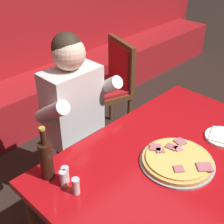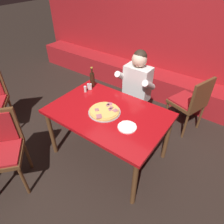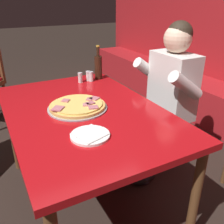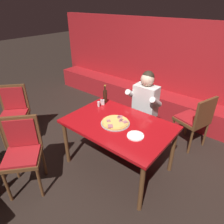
{
  "view_description": "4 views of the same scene",
  "coord_description": "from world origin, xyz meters",
  "px_view_note": "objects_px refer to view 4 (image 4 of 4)",
  "views": [
    {
      "loc": [
        -1.14,
        -0.65,
        1.85
      ],
      "look_at": [
        -0.14,
        0.33,
        0.96
      ],
      "focal_mm": 50.0,
      "sensor_mm": 36.0,
      "label": 1
    },
    {
      "loc": [
        1.16,
        -1.51,
        2.23
      ],
      "look_at": [
        0.01,
        0.07,
        0.72
      ],
      "focal_mm": 32.0,
      "sensor_mm": 36.0,
      "label": 2
    },
    {
      "loc": [
        1.4,
        -0.53,
        1.44
      ],
      "look_at": [
        0.11,
        0.15,
        0.76
      ],
      "focal_mm": 40.0,
      "sensor_mm": 36.0,
      "label": 3
    },
    {
      "loc": [
        1.36,
        -1.8,
        2.21
      ],
      "look_at": [
        -0.18,
        0.08,
        0.84
      ],
      "focal_mm": 32.0,
      "sensor_mm": 36.0,
      "label": 4
    }
  ],
  "objects_px": {
    "diner_seated_blue_shirt": "(142,107)",
    "dining_chair_far_left": "(22,149)",
    "shaker_red_pepper_flakes": "(103,102)",
    "plate_white_paper": "(135,136)",
    "main_dining_table": "(118,128)",
    "beer_bottle": "(105,96)",
    "shaker_black_pepper": "(102,102)",
    "pizza": "(115,122)",
    "dining_chair_by_booth": "(196,118)",
    "shaker_oregano": "(99,104)",
    "dining_chair_side_aisle": "(14,110)"
  },
  "relations": [
    {
      "from": "shaker_red_pepper_flakes",
      "to": "dining_chair_side_aisle",
      "type": "height_order",
      "value": "dining_chair_side_aisle"
    },
    {
      "from": "diner_seated_blue_shirt",
      "to": "dining_chair_by_booth",
      "type": "relative_size",
      "value": 1.37
    },
    {
      "from": "shaker_black_pepper",
      "to": "pizza",
      "type": "bearing_deg",
      "value": -29.83
    },
    {
      "from": "main_dining_table",
      "to": "shaker_oregano",
      "type": "relative_size",
      "value": 16.53
    },
    {
      "from": "shaker_red_pepper_flakes",
      "to": "dining_chair_far_left",
      "type": "bearing_deg",
      "value": -99.92
    },
    {
      "from": "main_dining_table",
      "to": "pizza",
      "type": "bearing_deg",
      "value": -132.11
    },
    {
      "from": "shaker_black_pepper",
      "to": "dining_chair_by_booth",
      "type": "bearing_deg",
      "value": 36.84
    },
    {
      "from": "beer_bottle",
      "to": "main_dining_table",
      "type": "bearing_deg",
      "value": -33.56
    },
    {
      "from": "diner_seated_blue_shirt",
      "to": "dining_chair_far_left",
      "type": "bearing_deg",
      "value": -111.88
    },
    {
      "from": "shaker_oregano",
      "to": "dining_chair_far_left",
      "type": "relative_size",
      "value": 0.09
    },
    {
      "from": "pizza",
      "to": "shaker_black_pepper",
      "type": "xyz_separation_m",
      "value": [
        -0.51,
        0.29,
        0.02
      ]
    },
    {
      "from": "diner_seated_blue_shirt",
      "to": "plate_white_paper",
      "type": "bearing_deg",
      "value": -64.04
    },
    {
      "from": "plate_white_paper",
      "to": "beer_bottle",
      "type": "bearing_deg",
      "value": 152.34
    },
    {
      "from": "dining_chair_far_left",
      "to": "beer_bottle",
      "type": "bearing_deg",
      "value": 82.3
    },
    {
      "from": "beer_bottle",
      "to": "dining_chair_by_booth",
      "type": "distance_m",
      "value": 1.5
    },
    {
      "from": "main_dining_table",
      "to": "shaker_red_pepper_flakes",
      "type": "relative_size",
      "value": 16.53
    },
    {
      "from": "plate_white_paper",
      "to": "dining_chair_far_left",
      "type": "distance_m",
      "value": 1.42
    },
    {
      "from": "dining_chair_side_aisle",
      "to": "dining_chair_far_left",
      "type": "height_order",
      "value": "dining_chair_side_aisle"
    },
    {
      "from": "dining_chair_far_left",
      "to": "main_dining_table",
      "type": "bearing_deg",
      "value": 53.76
    },
    {
      "from": "main_dining_table",
      "to": "dining_chair_by_booth",
      "type": "distance_m",
      "value": 1.36
    },
    {
      "from": "diner_seated_blue_shirt",
      "to": "dining_chair_by_booth",
      "type": "bearing_deg",
      "value": 32.81
    },
    {
      "from": "main_dining_table",
      "to": "pizza",
      "type": "height_order",
      "value": "pizza"
    },
    {
      "from": "beer_bottle",
      "to": "shaker_black_pepper",
      "type": "bearing_deg",
      "value": -82.17
    },
    {
      "from": "pizza",
      "to": "diner_seated_blue_shirt",
      "type": "distance_m",
      "value": 0.74
    },
    {
      "from": "plate_white_paper",
      "to": "main_dining_table",
      "type": "bearing_deg",
      "value": 163.45
    },
    {
      "from": "dining_chair_side_aisle",
      "to": "beer_bottle",
      "type": "bearing_deg",
      "value": 37.44
    },
    {
      "from": "pizza",
      "to": "diner_seated_blue_shirt",
      "type": "height_order",
      "value": "diner_seated_blue_shirt"
    },
    {
      "from": "shaker_red_pepper_flakes",
      "to": "shaker_oregano",
      "type": "relative_size",
      "value": 1.0
    },
    {
      "from": "shaker_black_pepper",
      "to": "dining_chair_side_aisle",
      "type": "xyz_separation_m",
      "value": [
        -1.24,
        -0.83,
        -0.21
      ]
    },
    {
      "from": "shaker_red_pepper_flakes",
      "to": "dining_chair_side_aisle",
      "type": "distance_m",
      "value": 1.54
    },
    {
      "from": "plate_white_paper",
      "to": "shaker_red_pepper_flakes",
      "type": "height_order",
      "value": "shaker_red_pepper_flakes"
    },
    {
      "from": "beer_bottle",
      "to": "diner_seated_blue_shirt",
      "type": "distance_m",
      "value": 0.62
    },
    {
      "from": "shaker_black_pepper",
      "to": "dining_chair_by_booth",
      "type": "distance_m",
      "value": 1.54
    },
    {
      "from": "pizza",
      "to": "shaker_oregano",
      "type": "bearing_deg",
      "value": 156.78
    },
    {
      "from": "shaker_red_pepper_flakes",
      "to": "dining_chair_by_booth",
      "type": "distance_m",
      "value": 1.51
    },
    {
      "from": "pizza",
      "to": "plate_white_paper",
      "type": "xyz_separation_m",
      "value": [
        0.37,
        -0.07,
        -0.01
      ]
    },
    {
      "from": "plate_white_paper",
      "to": "shaker_black_pepper",
      "type": "xyz_separation_m",
      "value": [
        -0.88,
        0.36,
        0.03
      ]
    },
    {
      "from": "shaker_black_pepper",
      "to": "plate_white_paper",
      "type": "bearing_deg",
      "value": -22.44
    },
    {
      "from": "pizza",
      "to": "main_dining_table",
      "type": "bearing_deg",
      "value": 47.89
    },
    {
      "from": "shaker_oregano",
      "to": "dining_chair_by_booth",
      "type": "xyz_separation_m",
      "value": [
        1.21,
        0.99,
        -0.25
      ]
    },
    {
      "from": "shaker_oregano",
      "to": "diner_seated_blue_shirt",
      "type": "height_order",
      "value": "diner_seated_blue_shirt"
    },
    {
      "from": "pizza",
      "to": "beer_bottle",
      "type": "relative_size",
      "value": 1.33
    },
    {
      "from": "pizza",
      "to": "dining_chair_by_booth",
      "type": "distance_m",
      "value": 1.41
    },
    {
      "from": "shaker_red_pepper_flakes",
      "to": "diner_seated_blue_shirt",
      "type": "bearing_deg",
      "value": 42.53
    },
    {
      "from": "beer_bottle",
      "to": "shaker_black_pepper",
      "type": "height_order",
      "value": "beer_bottle"
    },
    {
      "from": "shaker_red_pepper_flakes",
      "to": "diner_seated_blue_shirt",
      "type": "xyz_separation_m",
      "value": [
        0.46,
        0.42,
        -0.09
      ]
    },
    {
      "from": "plate_white_paper",
      "to": "diner_seated_blue_shirt",
      "type": "distance_m",
      "value": 0.89
    },
    {
      "from": "pizza",
      "to": "shaker_red_pepper_flakes",
      "type": "bearing_deg",
      "value": 147.48
    },
    {
      "from": "shaker_red_pepper_flakes",
      "to": "diner_seated_blue_shirt",
      "type": "height_order",
      "value": "diner_seated_blue_shirt"
    },
    {
      "from": "shaker_black_pepper",
      "to": "dining_chair_far_left",
      "type": "distance_m",
      "value": 1.3
    }
  ]
}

